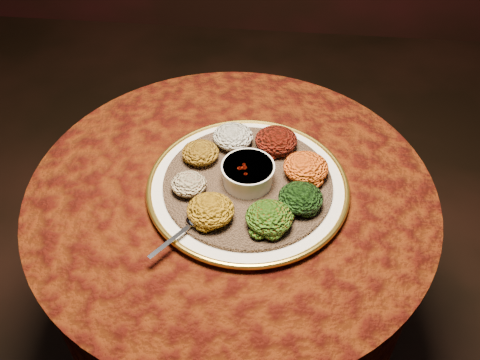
# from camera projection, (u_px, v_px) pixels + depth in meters

# --- Properties ---
(table) EXTENTS (0.96, 0.96, 0.73)m
(table) POSITION_uv_depth(u_px,v_px,m) (232.00, 237.00, 1.38)
(table) COLOR black
(table) RESTS_ON ground
(platter) EXTENTS (0.51, 0.51, 0.02)m
(platter) POSITION_uv_depth(u_px,v_px,m) (248.00, 186.00, 1.24)
(platter) COLOR white
(platter) RESTS_ON table
(injera) EXTENTS (0.50, 0.50, 0.01)m
(injera) POSITION_uv_depth(u_px,v_px,m) (248.00, 183.00, 1.23)
(injera) COLOR brown
(injera) RESTS_ON platter
(stew_bowl) EXTENTS (0.12, 0.12, 0.05)m
(stew_bowl) POSITION_uv_depth(u_px,v_px,m) (248.00, 173.00, 1.21)
(stew_bowl) COLOR white
(stew_bowl) RESTS_ON injera
(spoon) EXTENTS (0.11, 0.13, 0.01)m
(spoon) POSITION_uv_depth(u_px,v_px,m) (192.00, 224.00, 1.13)
(spoon) COLOR silver
(spoon) RESTS_ON injera
(portion_ayib) EXTENTS (0.10, 0.09, 0.05)m
(portion_ayib) POSITION_uv_depth(u_px,v_px,m) (233.00, 137.00, 1.30)
(portion_ayib) COLOR beige
(portion_ayib) RESTS_ON injera
(portion_kitfo) EXTENTS (0.10, 0.10, 0.05)m
(portion_kitfo) POSITION_uv_depth(u_px,v_px,m) (276.00, 140.00, 1.29)
(portion_kitfo) COLOR black
(portion_kitfo) RESTS_ON injera
(portion_tikil) EXTENTS (0.10, 0.10, 0.05)m
(portion_tikil) POSITION_uv_depth(u_px,v_px,m) (306.00, 167.00, 1.22)
(portion_tikil) COLOR #A9650E
(portion_tikil) RESTS_ON injera
(portion_gomen) EXTENTS (0.10, 0.09, 0.05)m
(portion_gomen) POSITION_uv_depth(u_px,v_px,m) (301.00, 198.00, 1.16)
(portion_gomen) COLOR black
(portion_gomen) RESTS_ON injera
(portion_mixveg) EXTENTS (0.10, 0.10, 0.05)m
(portion_mixveg) POSITION_uv_depth(u_px,v_px,m) (269.00, 217.00, 1.12)
(portion_mixveg) COLOR #A1240A
(portion_mixveg) RESTS_ON injera
(portion_kik) EXTENTS (0.10, 0.10, 0.05)m
(portion_kik) POSITION_uv_depth(u_px,v_px,m) (211.00, 210.00, 1.13)
(portion_kik) COLOR #AC750F
(portion_kik) RESTS_ON injera
(portion_timatim) EXTENTS (0.08, 0.08, 0.04)m
(portion_timatim) POSITION_uv_depth(u_px,v_px,m) (189.00, 184.00, 1.19)
(portion_timatim) COLOR #790707
(portion_timatim) RESTS_ON injera
(portion_shiro) EXTENTS (0.09, 0.08, 0.04)m
(portion_shiro) POSITION_uv_depth(u_px,v_px,m) (200.00, 153.00, 1.26)
(portion_shiro) COLOR #8F6211
(portion_shiro) RESTS_ON injera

